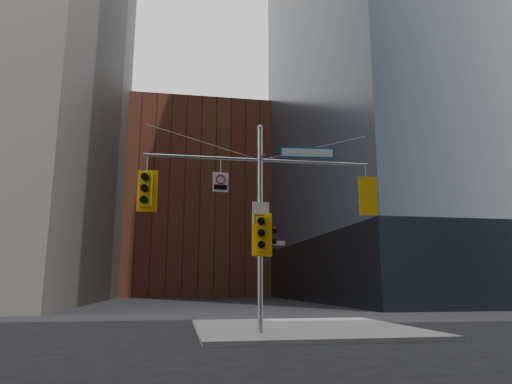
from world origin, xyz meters
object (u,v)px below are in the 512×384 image
object	(u,v)px
signal_assembly	(260,204)
traffic_light_pole_front	(262,234)
regulatory_sign_arm	(221,181)
street_sign_blade	(307,153)
traffic_light_east_arm	(367,197)
traffic_light_west_arm	(146,190)
traffic_light_pole_side	(270,241)

from	to	relation	value
signal_assembly	traffic_light_pole_front	xyz separation A→B (m)	(0.00, -0.27, -1.05)
traffic_light_pole_front	regulatory_sign_arm	bearing A→B (deg)	-177.43
street_sign_blade	regulatory_sign_arm	distance (m)	3.33
signal_assembly	street_sign_blade	size ratio (longest dim) A/B	4.07
signal_assembly	traffic_light_east_arm	bearing A→B (deg)	0.01
traffic_light_west_arm	traffic_light_east_arm	xyz separation A→B (m)	(7.78, -0.01, 0.00)
signal_assembly	street_sign_blade	world-z (taller)	signal_assembly
signal_assembly	traffic_light_pole_side	size ratio (longest dim) A/B	7.61
traffic_light_pole_front	street_sign_blade	xyz separation A→B (m)	(1.73, 0.27, 2.98)
traffic_light_west_arm	traffic_light_east_arm	distance (m)	7.78
traffic_light_pole_front	street_sign_blade	size ratio (longest dim) A/B	0.74
street_sign_blade	traffic_light_pole_front	bearing A→B (deg)	-166.11
traffic_light_west_arm	traffic_light_pole_front	size ratio (longest dim) A/B	0.98
traffic_light_pole_side	regulatory_sign_arm	size ratio (longest dim) A/B	1.53
traffic_light_east_arm	regulatory_sign_arm	size ratio (longest dim) A/B	2.04
regulatory_sign_arm	traffic_light_pole_side	bearing A→B (deg)	-4.50
traffic_light_pole_side	traffic_light_pole_front	distance (m)	0.46
signal_assembly	traffic_light_pole_front	world-z (taller)	signal_assembly
traffic_light_pole_side	signal_assembly	bearing A→B (deg)	100.76
signal_assembly	traffic_light_west_arm	bearing A→B (deg)	179.80
signal_assembly	regulatory_sign_arm	bearing A→B (deg)	-179.16
signal_assembly	traffic_light_west_arm	xyz separation A→B (m)	(-3.86, 0.01, 0.38)
traffic_light_pole_front	traffic_light_west_arm	bearing A→B (deg)	-171.48
traffic_light_west_arm	traffic_light_east_arm	size ratio (longest dim) A/B	1.01
traffic_light_east_arm	traffic_light_pole_side	world-z (taller)	traffic_light_east_arm
traffic_light_pole_side	traffic_light_pole_front	world-z (taller)	traffic_light_pole_front
signal_assembly	traffic_light_east_arm	xyz separation A→B (m)	(3.92, 0.00, 0.38)
signal_assembly	regulatory_sign_arm	distance (m)	1.57
traffic_light_west_arm	street_sign_blade	distance (m)	5.81
traffic_light_pole_side	traffic_light_pole_front	xyz separation A→B (m)	(-0.32, -0.26, 0.20)
street_sign_blade	regulatory_sign_arm	bearing A→B (deg)	-174.52
traffic_light_east_arm	traffic_light_pole_front	distance (m)	4.18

